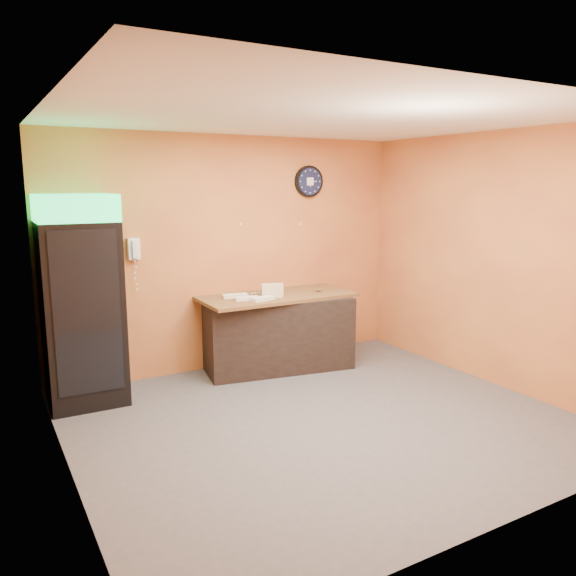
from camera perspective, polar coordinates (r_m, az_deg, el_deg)
floor at (r=5.52m, az=3.48°, el=-13.28°), size 4.50×4.50×0.00m
back_wall at (r=6.86m, az=-5.58°, el=3.55°), size 4.50×0.02×2.80m
left_wall at (r=4.33m, az=-22.08°, el=-1.26°), size 0.02×4.00×2.80m
right_wall at (r=6.62m, az=20.17°, el=2.70°), size 0.02×4.00×2.80m
ceiling at (r=5.09m, az=3.85°, el=16.98°), size 4.50×4.00×0.02m
beverage_cooler at (r=6.01m, az=-20.19°, el=-1.51°), size 0.76×0.78×2.13m
prep_counter at (r=6.87m, az=-1.13°, el=-4.58°), size 1.86×1.07×0.87m
wall_clock at (r=7.28m, az=2.15°, el=10.77°), size 0.40×0.06×0.40m
wall_phone at (r=6.40m, az=-15.39°, el=3.86°), size 0.13×0.11×0.23m
butcher_paper at (r=6.77m, az=-1.14°, el=-0.84°), size 1.87×0.84×0.04m
sub_roll_stack at (r=6.60m, az=-1.60°, el=-0.25°), size 0.27×0.17×0.16m
wrapped_sandwich_left at (r=6.45m, az=-4.22°, el=-1.06°), size 0.29×0.15×0.04m
wrapped_sandwich_mid at (r=6.42m, az=-2.60°, el=-1.09°), size 0.30×0.17×0.04m
wrapped_sandwich_right at (r=6.61m, az=-5.41°, el=-0.80°), size 0.31×0.17×0.04m
kitchen_tool at (r=6.84m, az=-2.83°, el=-0.32°), size 0.06×0.06×0.06m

